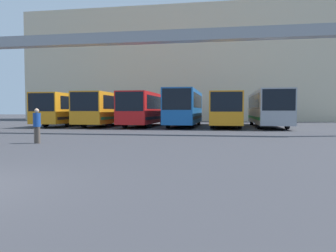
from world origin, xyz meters
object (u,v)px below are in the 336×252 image
(bus_slot_2, at_px, (145,108))
(bus_slot_1, at_px, (108,108))
(bus_slot_5, at_px, (268,107))
(bus_slot_3, at_px, (185,106))
(pedestrian_far_center, at_px, (37,125))
(bus_slot_0, at_px, (73,108))
(bus_slot_4, at_px, (226,108))

(bus_slot_2, bearing_deg, bus_slot_1, 175.69)
(bus_slot_1, distance_m, bus_slot_5, 14.87)
(bus_slot_1, relative_size, bus_slot_3, 1.02)
(bus_slot_3, height_order, pedestrian_far_center, bus_slot_3)
(bus_slot_0, bearing_deg, bus_slot_3, -1.41)
(bus_slot_5, bearing_deg, bus_slot_3, -175.46)
(pedestrian_far_center, bearing_deg, bus_slot_1, -62.45)
(bus_slot_2, xyz_separation_m, bus_slot_3, (3.71, 0.16, 0.13))
(bus_slot_0, height_order, bus_slot_5, bus_slot_5)
(bus_slot_5, relative_size, pedestrian_far_center, 7.64)
(pedestrian_far_center, bearing_deg, bus_slot_2, -75.33)
(bus_slot_0, xyz_separation_m, bus_slot_1, (3.71, -0.16, 0.03))
(pedestrian_far_center, bearing_deg, bus_slot_3, -87.82)
(bus_slot_1, xyz_separation_m, bus_slot_4, (11.14, 0.10, -0.05))
(bus_slot_1, relative_size, bus_slot_2, 1.05)
(bus_slot_3, distance_m, bus_slot_5, 7.45)
(bus_slot_1, height_order, bus_slot_4, bus_slot_1)
(bus_slot_1, xyz_separation_m, bus_slot_5, (14.86, 0.47, 0.05))
(bus_slot_3, relative_size, bus_slot_4, 0.96)
(bus_slot_0, relative_size, bus_slot_1, 1.03)
(bus_slot_0, relative_size, bus_slot_4, 1.01)
(bus_slot_3, distance_m, pedestrian_far_center, 17.12)
(bus_slot_3, xyz_separation_m, pedestrian_far_center, (-4.84, -16.38, -1.04))
(bus_slot_2, distance_m, bus_slot_4, 7.44)
(bus_slot_5, distance_m, pedestrian_far_center, 20.97)
(bus_slot_0, height_order, bus_slot_4, bus_slot_0)
(bus_slot_1, bearing_deg, bus_slot_3, -0.89)
(bus_slot_1, distance_m, bus_slot_4, 11.15)
(bus_slot_4, distance_m, bus_slot_5, 3.74)
(pedestrian_far_center, bearing_deg, bus_slot_0, -50.64)
(bus_slot_0, xyz_separation_m, bus_slot_4, (14.86, -0.06, -0.02))
(bus_slot_0, xyz_separation_m, bus_slot_3, (11.14, -0.28, 0.15))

